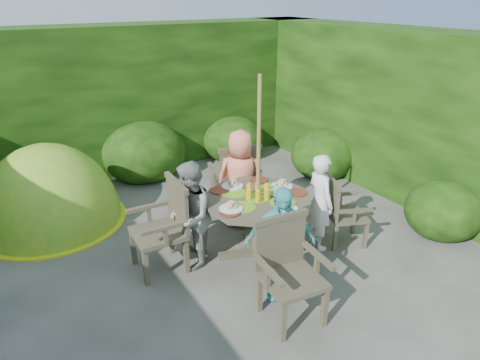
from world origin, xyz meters
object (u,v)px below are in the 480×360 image
garden_chair_left (165,225)px  garden_chair_front (288,268)px  garden_chair_right (341,210)px  child_front (280,244)px  parasol_pole (258,172)px  child_left (190,216)px  child_right (320,202)px  child_back (241,179)px  patio_table (258,207)px  garden_chair_back (236,179)px  dome_tent (54,222)px

garden_chair_left → garden_chair_front: bearing=29.1°
garden_chair_right → child_front: child_front is taller
parasol_pole → child_left: size_ratio=1.72×
garden_chair_right → garden_chair_front: (-1.39, -0.73, 0.07)m
child_left → child_right: bearing=102.8°
child_right → child_back: bearing=37.0°
child_right → child_left: child_left is taller
parasol_pole → garden_chair_right: (1.06, -0.31, -0.64)m
patio_table → parasol_pole: parasol_pole is taller
child_left → child_back: size_ratio=0.95×
garden_chair_right → child_right: size_ratio=0.69×
child_back → child_front: child_back is taller
garden_chair_back → dome_tent: dome_tent is taller
garden_chair_back → child_left: size_ratio=0.82×
parasol_pole → child_back: size_ratio=1.62×
garden_chair_right → garden_chair_back: garden_chair_back is taller
child_back → dome_tent: 2.73m
child_back → child_front: (-0.46, -1.53, -0.05)m
parasol_pole → child_right: (0.77, -0.23, -0.48)m
patio_table → child_front: size_ratio=1.32×
garden_chair_front → dome_tent: dome_tent is taller
garden_chair_left → child_back: size_ratio=0.76×
child_left → dome_tent: 2.38m
garden_chair_right → garden_chair_front: 1.57m
garden_chair_front → child_back: size_ratio=0.73×
child_left → child_front: 1.13m
garden_chair_front → garden_chair_back: bearing=78.1°
patio_table → dome_tent: size_ratio=0.73×
child_right → garden_chair_left: bearing=81.3°
child_right → child_left: size_ratio=0.96×
child_right → dome_tent: 3.72m
child_right → child_front: 1.13m
garden_chair_back → child_right: child_right is taller
garden_chair_front → child_left: bearing=114.4°
patio_table → parasol_pole: bearing=176.0°
garden_chair_left → child_left: bearing=70.6°
parasol_pole → garden_chair_left: 1.22m
child_front → child_back: bearing=99.1°
child_back → dome_tent: child_back is taller
garden_chair_right → dome_tent: bearing=74.1°
garden_chair_left → dome_tent: 2.13m
garden_chair_back → child_right: size_ratio=0.85×
garden_chair_back → child_front: size_ratio=0.83×
garden_chair_front → dome_tent: (-1.68, 3.20, -0.53)m
patio_table → garden_chair_front: 1.10m
child_back → child_front: bearing=107.0°
garden_chair_right → child_back: (-0.83, 1.08, 0.22)m
garden_chair_left → garden_chair_front: garden_chair_left is taller
garden_chair_right → dome_tent: 3.97m
garden_chair_right → child_front: 1.38m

